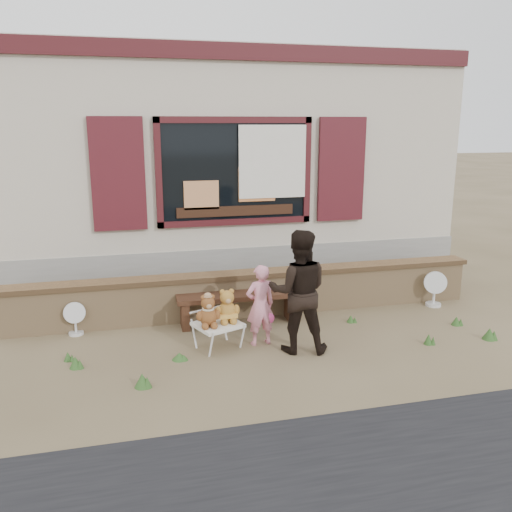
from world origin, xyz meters
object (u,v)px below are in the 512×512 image
object	(u,v)px
folding_chair	(218,326)
adult	(299,291)
child	(260,305)
teddy_bear_right	(227,305)
teddy_bear_left	(208,310)
bench	(239,302)

from	to	relation	value
folding_chair	adult	bearing A→B (deg)	-39.38
child	adult	xyz separation A→B (m)	(0.41, -0.31, 0.24)
teddy_bear_right	adult	world-z (taller)	adult
teddy_bear_left	child	distance (m)	0.69
folding_chair	bench	bearing A→B (deg)	38.96
child	teddy_bear_left	bearing A→B (deg)	-4.35
bench	teddy_bear_left	bearing A→B (deg)	-122.95
teddy_bear_right	teddy_bear_left	bearing A→B (deg)	180.00
teddy_bear_right	adult	bearing A→B (deg)	-44.99
teddy_bear_left	child	bearing A→B (deg)	-17.63
teddy_bear_right	adult	distance (m)	0.94
teddy_bear_left	bench	bearing A→B (deg)	33.97
bench	adult	world-z (taller)	adult
teddy_bear_right	child	distance (m)	0.43
adult	teddy_bear_left	bearing A→B (deg)	1.82
adult	child	bearing A→B (deg)	-21.54
folding_chair	child	xyz separation A→B (m)	(0.55, -0.00, 0.23)
bench	child	size ratio (longest dim) A/B	1.66
teddy_bear_left	child	world-z (taller)	child
adult	bench	bearing A→B (deg)	-49.43
folding_chair	adult	world-z (taller)	adult
teddy_bear_right	child	world-z (taller)	child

